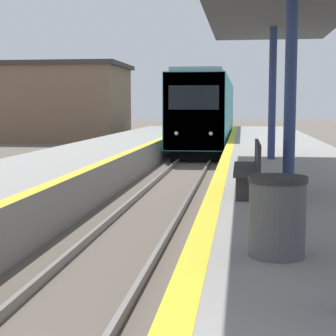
% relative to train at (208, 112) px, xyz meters
% --- Properties ---
extents(train, '(2.77, 21.05, 4.30)m').
position_rel_train_xyz_m(train, '(0.00, 0.00, 0.00)').
color(train, black).
rests_on(train, ground).
extents(trash_bin, '(0.61, 0.61, 0.83)m').
position_rel_train_xyz_m(trash_bin, '(2.49, -29.29, -0.75)').
color(trash_bin, '#4C4C51').
rests_on(trash_bin, platform_right).
extents(bench, '(0.44, 1.91, 0.92)m').
position_rel_train_xyz_m(bench, '(2.27, -25.19, -0.67)').
color(bench, '#28282D').
rests_on(bench, platform_right).
extents(station_building, '(11.80, 7.63, 5.62)m').
position_rel_train_xyz_m(station_building, '(-12.25, 5.23, 0.64)').
color(station_building, brown).
rests_on(station_building, ground).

